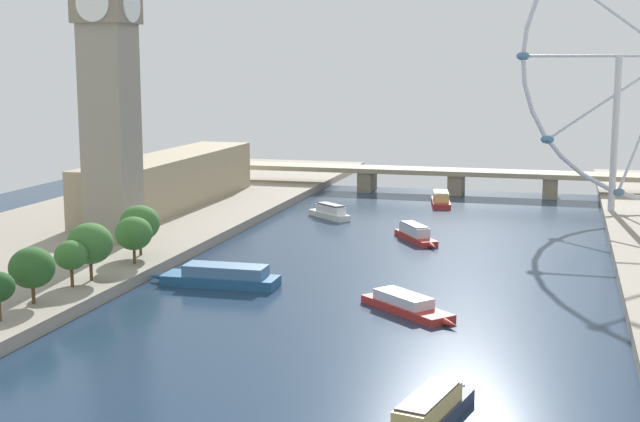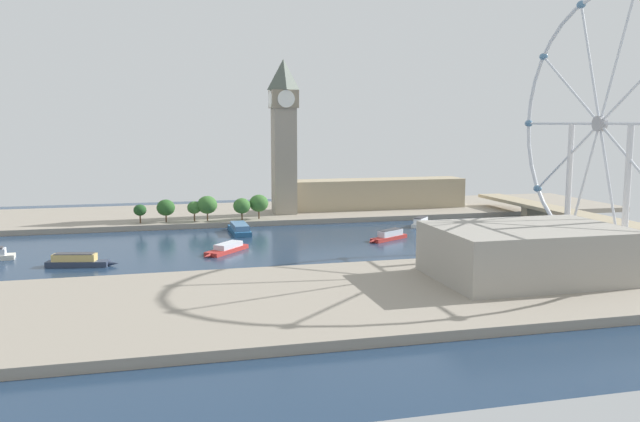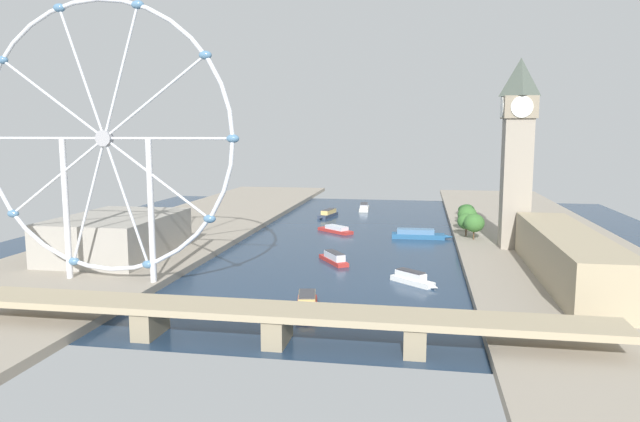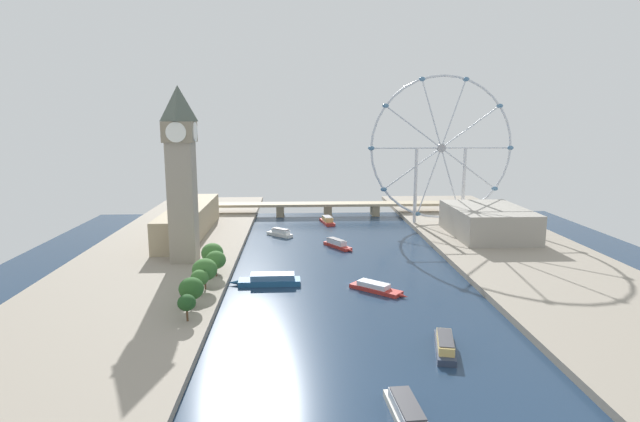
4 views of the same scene
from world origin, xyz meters
The scene contains 15 objects.
ground_plane centered at (0.00, 0.00, 0.00)m, with size 377.35×377.35×0.00m, color #1E334C.
riverbank_left centered at (-103.68, 0.00, 1.50)m, with size 90.00×520.00×3.00m, color gray.
riverbank_right centered at (103.68, 0.00, 1.50)m, with size 90.00×520.00×3.00m, color gray.
clock_tower centered at (-86.00, 33.69, 51.30)m, with size 16.70×16.70×92.98m.
parliament_block centered at (-96.78, 98.17, 12.46)m, with size 22.00×112.95×18.91m, color tan.
tree_row_embankment centered at (-67.30, -11.18, 11.55)m, with size 13.76×75.57×14.27m.
ferris_wheel centered at (79.01, 128.59, 57.15)m, with size 106.29×3.20×106.62m.
riverside_hall centered at (99.81, 85.79, 12.37)m, with size 46.12×66.31×18.75m, color gray.
river_bridge centered at (0.00, 176.76, 8.03)m, with size 189.35×15.77×10.41m.
tour_boat_0 centered at (-2.27, 144.54, 2.23)m, with size 10.98×28.95×5.61m.
tour_boat_1 centered at (11.06, -12.08, 1.68)m, with size 25.34×22.78×4.10m.
tour_boat_2 centered at (-0.31, 70.34, 2.15)m, with size 17.41×25.14×5.19m.
tour_boat_3 centered at (-38.74, -0.04, 2.31)m, with size 34.89×9.33×5.38m.
tour_boat_5 centered at (25.62, -74.54, 2.30)m, with size 11.41×29.41×5.44m.
tour_boat_6 centered at (-37.23, 103.32, 2.23)m, with size 19.81×18.02×5.36m.
Camera 2 is at (304.26, -42.75, 58.61)m, focal length 36.69 mm.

